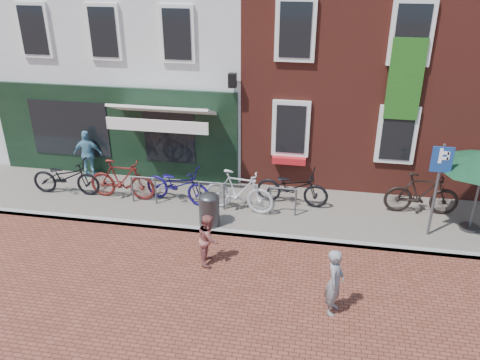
% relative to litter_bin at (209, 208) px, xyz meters
% --- Properties ---
extents(ground, '(80.00, 80.00, 0.00)m').
position_rel_litter_bin_xyz_m(ground, '(1.36, -0.30, -0.61)').
color(ground, brown).
extents(sidewalk, '(24.00, 3.00, 0.10)m').
position_rel_litter_bin_xyz_m(sidewalk, '(2.36, 1.20, -0.56)').
color(sidewalk, slate).
rests_on(sidewalk, ground).
extents(building_stucco, '(8.00, 8.00, 9.00)m').
position_rel_litter_bin_xyz_m(building_stucco, '(-3.64, 6.70, 3.89)').
color(building_stucco, silver).
rests_on(building_stucco, ground).
extents(building_brick_mid, '(6.00, 8.00, 10.00)m').
position_rel_litter_bin_xyz_m(building_brick_mid, '(3.36, 6.70, 4.39)').
color(building_brick_mid, maroon).
rests_on(building_brick_mid, ground).
extents(litter_bin, '(0.54, 0.54, 0.99)m').
position_rel_litter_bin_xyz_m(litter_bin, '(0.00, 0.00, 0.00)').
color(litter_bin, '#363638').
rests_on(litter_bin, sidewalk).
extents(parking_sign, '(0.50, 0.08, 2.49)m').
position_rel_litter_bin_xyz_m(parking_sign, '(5.65, 0.52, 1.17)').
color(parking_sign, '#4C4C4F').
rests_on(parking_sign, sidewalk).
extents(woman, '(0.45, 0.59, 1.46)m').
position_rel_litter_bin_xyz_m(woman, '(3.25, -2.78, 0.12)').
color(woman, gray).
rests_on(woman, ground).
extents(boy, '(0.57, 0.68, 1.26)m').
position_rel_litter_bin_xyz_m(boy, '(0.35, -1.52, 0.02)').
color(boy, '#9A514B').
rests_on(boy, ground).
extents(cafe_person, '(0.95, 0.49, 1.56)m').
position_rel_litter_bin_xyz_m(cafe_person, '(-4.49, 2.30, 0.27)').
color(cafe_person, '#5E98B0').
rests_on(cafe_person, sidewalk).
extents(bicycle_0, '(2.10, 0.83, 1.08)m').
position_rel_litter_bin_xyz_m(bicycle_0, '(-4.63, 1.05, 0.03)').
color(bicycle_0, black).
rests_on(bicycle_0, sidewalk).
extents(bicycle_1, '(2.01, 0.61, 1.20)m').
position_rel_litter_bin_xyz_m(bicycle_1, '(-2.86, 1.06, 0.09)').
color(bicycle_1, '#561613').
rests_on(bicycle_1, sidewalk).
extents(bicycle_2, '(2.17, 1.16, 1.08)m').
position_rel_litter_bin_xyz_m(bicycle_2, '(-1.21, 1.15, 0.03)').
color(bicycle_2, '#140C53').
rests_on(bicycle_2, sidewalk).
extents(bicycle_3, '(2.06, 0.87, 1.20)m').
position_rel_litter_bin_xyz_m(bicycle_3, '(0.63, 0.92, 0.09)').
color(bicycle_3, '#B8B8BA').
rests_on(bicycle_3, sidewalk).
extents(bicycle_4, '(2.13, 0.94, 1.08)m').
position_rel_litter_bin_xyz_m(bicycle_4, '(2.05, 1.58, 0.03)').
color(bicycle_4, black).
rests_on(bicycle_4, sidewalk).
extents(bicycle_5, '(2.02, 0.66, 1.20)m').
position_rel_litter_bin_xyz_m(bicycle_5, '(5.59, 1.67, 0.09)').
color(bicycle_5, black).
rests_on(bicycle_5, sidewalk).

